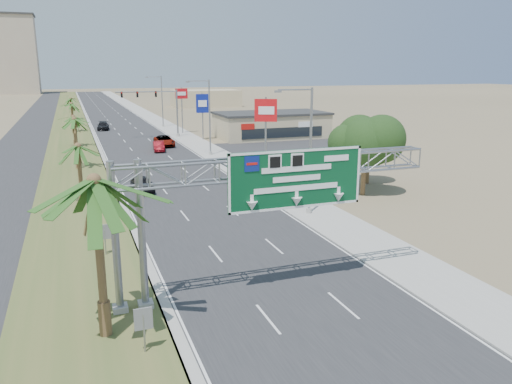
{
  "coord_description": "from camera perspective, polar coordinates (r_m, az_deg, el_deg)",
  "views": [
    {
      "loc": [
        -9.88,
        -12.67,
        11.37
      ],
      "look_at": [
        0.19,
        14.51,
        4.2
      ],
      "focal_mm": 35.0,
      "sensor_mm": 36.0,
      "label": 1
    }
  ],
  "objects": [
    {
      "name": "opposing_road",
      "position": [
        123.4,
        -23.75,
        7.46
      ],
      "size": [
        8.0,
        300.0,
        0.02
      ],
      "primitive_type": "cube",
      "color": "#28282B",
      "rests_on": "ground"
    },
    {
      "name": "pole_sign_red_near",
      "position": [
        53.87,
        1.12,
        8.84
      ],
      "size": [
        2.31,
        1.27,
        8.47
      ],
      "color": "gray",
      "rests_on": "ground"
    },
    {
      "name": "tower_distant",
      "position": [
        263.67,
        -25.94,
        13.89
      ],
      "size": [
        20.0,
        16.0,
        35.0
      ],
      "primitive_type": "cube",
      "color": "tan",
      "rests_on": "ground"
    },
    {
      "name": "pole_sign_red_far",
      "position": [
        91.31,
        -8.51,
        10.67
      ],
      "size": [
        2.22,
        0.54,
        8.19
      ],
      "color": "gray",
      "rests_on": "ground"
    },
    {
      "name": "building_distant_right",
      "position": [
        158.04,
        -5.77,
        10.61
      ],
      "size": [
        20.0,
        12.0,
        5.0
      ],
      "primitive_type": "cube",
      "color": "tan",
      "rests_on": "ground"
    },
    {
      "name": "car_left_lane",
      "position": [
        48.47,
        -12.86,
        0.85
      ],
      "size": [
        2.04,
        4.35,
        1.44
      ],
      "primitive_type": "imported",
      "rotation": [
        0.0,
        0.0,
        0.08
      ],
      "color": "black",
      "rests_on": "ground"
    },
    {
      "name": "palm_near",
      "position": [
        21.16,
        -18.02,
        1.08
      ],
      "size": [
        5.7,
        5.7,
        8.35
      ],
      "color": "brown",
      "rests_on": "ground"
    },
    {
      "name": "pole_sign_blue",
      "position": [
        82.22,
        -6.15,
        9.82
      ],
      "size": [
        2.01,
        0.45,
        7.63
      ],
      "color": "gray",
      "rests_on": "ground"
    },
    {
      "name": "oak_far",
      "position": [
        51.53,
        12.75,
        5.13
      ],
      "size": [
        3.5,
        3.5,
        5.6
      ],
      "color": "brown",
      "rests_on": "ground"
    },
    {
      "name": "streetlight_near",
      "position": [
        39.27,
        5.96,
        4.03
      ],
      "size": [
        3.27,
        0.44,
        10.0
      ],
      "color": "gray",
      "rests_on": "ground"
    },
    {
      "name": "palm_row_e",
      "position": [
        97.88,
        -20.34,
        9.37
      ],
      "size": [
        3.99,
        3.99,
        6.15
      ],
      "color": "brown",
      "rests_on": "ground"
    },
    {
      "name": "car_right_lane",
      "position": [
        76.77,
        -10.45,
        5.75
      ],
      "size": [
        2.75,
        5.73,
        1.57
      ],
      "primitive_type": "imported",
      "rotation": [
        0.0,
        0.0,
        -0.03
      ],
      "color": "gray",
      "rests_on": "ground"
    },
    {
      "name": "palm_row_f",
      "position": [
        122.85,
        -20.43,
        9.94
      ],
      "size": [
        3.99,
        3.99,
        5.75
      ],
      "color": "brown",
      "rests_on": "ground"
    },
    {
      "name": "oak_near",
      "position": [
        46.49,
        12.35,
        5.11
      ],
      "size": [
        4.5,
        4.5,
        6.8
      ],
      "color": "brown",
      "rests_on": "ground"
    },
    {
      "name": "car_mid_lane",
      "position": [
        72.15,
        -11.06,
        5.13
      ],
      "size": [
        1.87,
        4.33,
        1.38
      ],
      "primitive_type": "imported",
      "rotation": [
        0.0,
        0.0,
        -0.1
      ],
      "color": "maroon",
      "rests_on": "ground"
    },
    {
      "name": "median_grass",
      "position": [
        123.19,
        -20.48,
        7.77
      ],
      "size": [
        7.0,
        300.0,
        0.12
      ],
      "primitive_type": "cube",
      "color": "#445827",
      "rests_on": "ground"
    },
    {
      "name": "palm_row_b",
      "position": [
        45.14,
        -19.69,
        4.84
      ],
      "size": [
        3.99,
        3.99,
        5.95
      ],
      "color": "brown",
      "rests_on": "ground"
    },
    {
      "name": "sign_gantry",
      "position": [
        24.83,
        0.97,
        1.54
      ],
      "size": [
        16.75,
        1.24,
        7.5
      ],
      "color": "gray",
      "rests_on": "ground"
    },
    {
      "name": "palm_row_d",
      "position": [
        78.98,
        -20.17,
        8.01
      ],
      "size": [
        3.99,
        3.99,
        5.45
      ],
      "color": "brown",
      "rests_on": "ground"
    },
    {
      "name": "streetlight_mid",
      "position": [
        67.25,
        -5.47,
        8.14
      ],
      "size": [
        3.27,
        0.44,
        10.0
      ],
      "color": "gray",
      "rests_on": "ground"
    },
    {
      "name": "palm_row_c",
      "position": [
        60.94,
        -20.06,
        7.69
      ],
      "size": [
        3.99,
        3.99,
        6.75
      ],
      "color": "brown",
      "rests_on": "ground"
    },
    {
      "name": "streetlight_far",
      "position": [
        102.35,
        -10.78,
        9.92
      ],
      "size": [
        3.27,
        0.44,
        10.0
      ],
      "color": "gray",
      "rests_on": "ground"
    },
    {
      "name": "store_building",
      "position": [
        85.4,
        1.74,
        7.59
      ],
      "size": [
        18.0,
        10.0,
        4.0
      ],
      "primitive_type": "cube",
      "color": "tan",
      "rests_on": "ground"
    },
    {
      "name": "sidewalk_right",
      "position": [
        124.56,
        -11.88,
        8.39
      ],
      "size": [
        4.0,
        300.0,
        0.1
      ],
      "primitive_type": "cube",
      "color": "#9E9B93",
      "rests_on": "ground"
    },
    {
      "name": "median_signback_a",
      "position": [
        21.25,
        -12.73,
        -14.31
      ],
      "size": [
        0.75,
        0.08,
        2.08
      ],
      "color": "gray",
      "rests_on": "ground"
    },
    {
      "name": "car_far",
      "position": [
        100.37,
        -17.08,
        7.22
      ],
      "size": [
        2.59,
        5.31,
        1.49
      ],
      "primitive_type": "imported",
      "rotation": [
        0.0,
        0.0,
        -0.1
      ],
      "color": "black",
      "rests_on": "ground"
    },
    {
      "name": "road",
      "position": [
        123.59,
        -15.81,
        8.11
      ],
      "size": [
        12.0,
        300.0,
        0.02
      ],
      "primitive_type": "cube",
      "color": "#28282B",
      "rests_on": "ground"
    },
    {
      "name": "median_signback_b",
      "position": [
        32.27,
        -16.92,
        -4.63
      ],
      "size": [
        0.75,
        0.08,
        2.08
      ],
      "color": "gray",
      "rests_on": "ground"
    },
    {
      "name": "signal_mast",
      "position": [
        86.22,
        -10.35,
        9.34
      ],
      "size": [
        10.28,
        0.71,
        8.0
      ],
      "color": "gray",
      "rests_on": "ground"
    }
  ]
}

